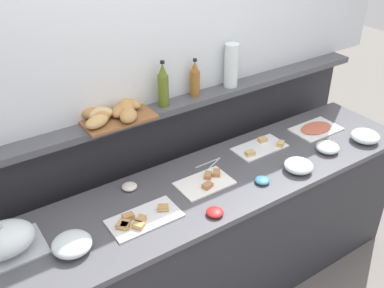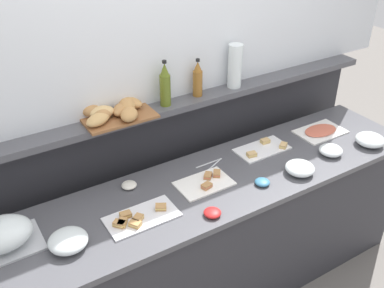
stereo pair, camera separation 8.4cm
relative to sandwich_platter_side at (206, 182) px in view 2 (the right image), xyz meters
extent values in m
plane|color=slate|center=(0.06, 0.59, -0.91)|extent=(12.00, 12.00, 0.00)
cube|color=#2D2D33|center=(0.06, -0.01, -0.48)|extent=(2.68, 0.60, 0.86)
cube|color=#4C4C51|center=(0.06, -0.01, -0.03)|extent=(2.72, 0.64, 0.03)
cube|color=#2D2D33|center=(0.06, 0.49, -0.31)|extent=(2.96, 0.08, 1.19)
cube|color=#4C4C51|center=(0.06, 0.44, 0.30)|extent=(2.96, 0.22, 0.04)
cube|color=white|center=(-0.01, 0.00, 0.00)|extent=(0.31, 0.20, 0.01)
cube|color=#AD7A47|center=(-0.02, -0.05, 0.01)|extent=(0.06, 0.05, 0.01)
cube|color=#D1664C|center=(-0.02, -0.05, 0.01)|extent=(0.06, 0.05, 0.01)
cube|color=#AD7A47|center=(-0.02, -0.05, 0.02)|extent=(0.06, 0.05, 0.01)
cube|color=#AD7A47|center=(0.09, 0.02, 0.01)|extent=(0.07, 0.07, 0.01)
cube|color=#D1664C|center=(0.09, 0.02, 0.01)|extent=(0.07, 0.07, 0.01)
cube|color=#AD7A47|center=(0.09, 0.02, 0.02)|extent=(0.07, 0.07, 0.01)
cube|color=#AD7A47|center=(0.04, 0.03, 0.01)|extent=(0.07, 0.07, 0.01)
cube|color=#D1664C|center=(0.04, 0.03, 0.01)|extent=(0.07, 0.07, 0.01)
cube|color=#AD7A47|center=(0.04, 0.03, 0.02)|extent=(0.07, 0.07, 0.01)
cube|color=silver|center=(-0.44, -0.07, 0.00)|extent=(0.37, 0.19, 0.01)
cube|color=#B7844C|center=(-0.56, -0.08, 0.01)|extent=(0.07, 0.07, 0.01)
cube|color=#E5C666|center=(-0.56, -0.08, 0.01)|extent=(0.07, 0.07, 0.01)
cube|color=#B7844C|center=(-0.56, -0.08, 0.02)|extent=(0.07, 0.07, 0.01)
cube|color=#B7844C|center=(-0.51, -0.03, 0.01)|extent=(0.06, 0.04, 0.01)
cube|color=#E5C666|center=(-0.51, -0.03, 0.01)|extent=(0.06, 0.04, 0.01)
cube|color=#B7844C|center=(-0.51, -0.03, 0.02)|extent=(0.06, 0.04, 0.01)
cube|color=#B7844C|center=(-0.32, -0.07, 0.01)|extent=(0.07, 0.06, 0.01)
cube|color=#E5C666|center=(-0.32, -0.07, 0.01)|extent=(0.07, 0.06, 0.01)
cube|color=#B7844C|center=(-0.32, -0.07, 0.02)|extent=(0.07, 0.06, 0.01)
cube|color=#B7844C|center=(-0.49, -0.12, 0.01)|extent=(0.06, 0.07, 0.01)
cube|color=#E5C666|center=(-0.49, -0.12, 0.01)|extent=(0.06, 0.07, 0.01)
cube|color=#B7844C|center=(-0.49, -0.12, 0.02)|extent=(0.06, 0.07, 0.01)
cube|color=#B7844C|center=(-0.54, -0.08, 0.01)|extent=(0.07, 0.07, 0.01)
cube|color=#E5C666|center=(-0.54, -0.08, 0.01)|extent=(0.07, 0.07, 0.01)
cube|color=#B7844C|center=(-0.54, -0.08, 0.02)|extent=(0.07, 0.07, 0.01)
cube|color=#B7844C|center=(-0.46, -0.09, 0.01)|extent=(0.07, 0.07, 0.01)
cube|color=#E5C666|center=(-0.46, -0.09, 0.01)|extent=(0.07, 0.07, 0.01)
cube|color=#B7844C|center=(-0.46, -0.09, 0.02)|extent=(0.07, 0.07, 0.01)
cube|color=white|center=(0.50, 0.12, 0.00)|extent=(0.34, 0.18, 0.01)
cube|color=tan|center=(0.39, 0.08, 0.01)|extent=(0.06, 0.05, 0.01)
cube|color=#E5C666|center=(0.39, 0.08, 0.01)|extent=(0.06, 0.05, 0.01)
cube|color=tan|center=(0.39, 0.08, 0.02)|extent=(0.06, 0.05, 0.01)
cube|color=tan|center=(0.63, 0.06, 0.01)|extent=(0.07, 0.06, 0.01)
cube|color=#E5C666|center=(0.63, 0.06, 0.01)|extent=(0.07, 0.06, 0.01)
cube|color=tan|center=(0.63, 0.06, 0.02)|extent=(0.07, 0.06, 0.01)
cube|color=tan|center=(0.56, 0.16, 0.01)|extent=(0.06, 0.04, 0.01)
cube|color=#E5C666|center=(0.56, 0.16, 0.01)|extent=(0.06, 0.04, 0.01)
cube|color=tan|center=(0.56, 0.16, 0.02)|extent=(0.06, 0.04, 0.01)
cube|color=white|center=(0.98, 0.08, 0.00)|extent=(0.33, 0.22, 0.01)
ellipsoid|color=#D1664C|center=(0.98, 0.08, 0.01)|extent=(0.25, 0.15, 0.01)
cube|color=#B7BABF|center=(-1.07, 0.07, 0.00)|extent=(0.34, 0.24, 0.01)
ellipsoid|color=silver|center=(-1.07, 0.07, 0.07)|extent=(0.29, 0.23, 0.14)
ellipsoid|color=silver|center=(-0.82, -0.08, 0.03)|extent=(0.19, 0.19, 0.07)
ellipsoid|color=#E5CC66|center=(-0.82, -0.08, 0.02)|extent=(0.15, 0.15, 0.04)
ellipsoid|color=silver|center=(1.13, -0.20, 0.03)|extent=(0.18, 0.18, 0.07)
ellipsoid|color=#E5CC66|center=(1.13, -0.20, 0.01)|extent=(0.14, 0.14, 0.04)
ellipsoid|color=silver|center=(0.83, -0.15, 0.02)|extent=(0.15, 0.15, 0.06)
ellipsoid|color=white|center=(0.83, -0.15, 0.01)|extent=(0.11, 0.11, 0.04)
ellipsoid|color=silver|center=(0.52, -0.20, 0.03)|extent=(0.17, 0.17, 0.07)
ellipsoid|color=#599959|center=(0.52, -0.20, 0.01)|extent=(0.13, 0.13, 0.04)
ellipsoid|color=teal|center=(0.27, -0.17, 0.01)|extent=(0.09, 0.09, 0.03)
ellipsoid|color=red|center=(-0.12, -0.24, 0.01)|extent=(0.09, 0.09, 0.03)
ellipsoid|color=silver|center=(-0.38, 0.20, 0.01)|extent=(0.09, 0.09, 0.03)
cylinder|color=#B7BABF|center=(0.13, 0.12, 0.00)|extent=(0.17, 0.08, 0.01)
cylinder|color=#B7BABF|center=(0.12, 0.16, 0.00)|extent=(0.18, 0.01, 0.01)
sphere|color=#B7BABF|center=(0.21, 0.16, 0.00)|extent=(0.01, 0.01, 0.01)
cylinder|color=#56661E|center=(-0.02, 0.40, 0.42)|extent=(0.06, 0.06, 0.19)
cone|color=#56661E|center=(-0.02, 0.40, 0.55)|extent=(0.05, 0.05, 0.07)
cylinder|color=black|center=(-0.02, 0.40, 0.59)|extent=(0.03, 0.03, 0.02)
cylinder|color=#8E5B23|center=(0.21, 0.42, 0.40)|extent=(0.06, 0.06, 0.16)
cone|color=#8E5B23|center=(0.21, 0.42, 0.51)|extent=(0.05, 0.05, 0.06)
cylinder|color=black|center=(0.21, 0.42, 0.55)|extent=(0.02, 0.02, 0.02)
cube|color=brown|center=(-0.32, 0.41, 0.33)|extent=(0.40, 0.26, 0.02)
ellipsoid|color=#AD7A47|center=(-0.31, 0.41, 0.36)|extent=(0.14, 0.16, 0.05)
ellipsoid|color=#B7844C|center=(-0.22, 0.46, 0.36)|extent=(0.13, 0.17, 0.06)
ellipsoid|color=#AD7A47|center=(-0.42, 0.40, 0.37)|extent=(0.15, 0.14, 0.06)
ellipsoid|color=tan|center=(-0.46, 0.36, 0.37)|extent=(0.17, 0.14, 0.06)
ellipsoid|color=tan|center=(-0.41, 0.42, 0.37)|extent=(0.14, 0.11, 0.07)
ellipsoid|color=#B7844C|center=(-0.25, 0.44, 0.37)|extent=(0.14, 0.18, 0.07)
ellipsoid|color=#AD7A47|center=(-0.45, 0.48, 0.37)|extent=(0.15, 0.18, 0.07)
ellipsoid|color=#B7844C|center=(-0.29, 0.32, 0.37)|extent=(0.15, 0.16, 0.06)
cylinder|color=silver|center=(0.48, 0.41, 0.46)|extent=(0.09, 0.09, 0.28)
camera|label=1|loc=(-1.20, -1.64, 1.48)|focal=41.52mm
camera|label=2|loc=(-1.13, -1.68, 1.48)|focal=41.52mm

